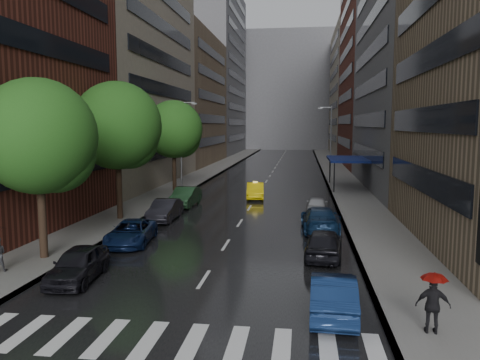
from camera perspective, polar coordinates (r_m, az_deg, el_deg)
name	(u,v)px	position (r m, az deg, el deg)	size (l,w,h in m)	color
ground	(180,316)	(17.51, -7.27, -16.11)	(220.00, 220.00, 0.00)	gray
road	(272,173)	(66.06, 3.89, 0.86)	(14.00, 140.00, 0.01)	black
sidewalk_left	(209,172)	(67.23, -3.78, 1.02)	(4.00, 140.00, 0.15)	gray
sidewalk_right	(337,173)	(66.09, 11.70, 0.80)	(4.00, 140.00, 0.15)	gray
crosswalk	(170,342)	(15.70, -8.50, -18.90)	(13.15, 2.80, 0.01)	silver
buildings_left	(182,67)	(77.36, -7.04, 13.55)	(8.00, 108.00, 38.00)	maroon
buildings_right	(377,68)	(73.54, 16.40, 12.93)	(8.05, 109.10, 36.00)	#937A5B
building_far	(288,92)	(133.96, 5.88, 10.68)	(40.00, 14.00, 32.00)	slate
tree_near	(38,137)	(24.99, -23.38, 4.88)	(5.69, 5.69, 9.07)	#382619
tree_mid	(117,126)	(33.90, -14.72, 6.41)	(6.15, 6.15, 9.80)	#382619
tree_far	(174,129)	(47.56, -8.09, 6.14)	(5.79, 5.79, 9.23)	#382619
taxi	(255,191)	(43.17, 1.87, -1.31)	(1.53, 4.39, 1.45)	yellow
parked_cars_left	(150,220)	(30.60, -10.94, -4.77)	(2.71, 23.61, 1.60)	black
parked_cars_right	(322,231)	(27.19, 9.94, -6.16)	(2.49, 23.67, 1.59)	navy
ped_red_umbrella	(433,298)	(16.52, 22.51, -13.09)	(1.11, 0.82, 2.01)	black
street_lamp_left	(182,144)	(47.16, -7.10, 4.40)	(1.74, 0.22, 9.00)	gray
street_lamp_right	(330,140)	(60.71, 10.94, 4.85)	(1.74, 0.22, 9.00)	gray
awning	(347,159)	(50.93, 12.95, 2.48)	(4.00, 8.00, 3.12)	navy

